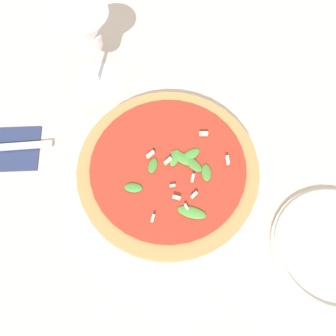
% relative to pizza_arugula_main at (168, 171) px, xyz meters
% --- Properties ---
extents(ground_plane, '(6.00, 6.00, 0.00)m').
position_rel_pizza_arugula_main_xyz_m(ground_plane, '(-0.02, -0.04, -0.02)').
color(ground_plane, beige).
extents(pizza_arugula_main, '(0.31, 0.31, 0.05)m').
position_rel_pizza_arugula_main_xyz_m(pizza_arugula_main, '(0.00, 0.00, 0.00)').
color(pizza_arugula_main, silver).
rests_on(pizza_arugula_main, ground_plane).
extents(wine_glass, '(0.08, 0.08, 0.16)m').
position_rel_pizza_arugula_main_xyz_m(wine_glass, '(0.15, -0.17, 0.10)').
color(wine_glass, white).
rests_on(wine_glass, ground_plane).
extents(napkin, '(0.14, 0.11, 0.01)m').
position_rel_pizza_arugula_main_xyz_m(napkin, '(0.29, -0.01, -0.01)').
color(napkin, navy).
rests_on(napkin, ground_plane).
extents(side_plate_white, '(0.19, 0.19, 0.02)m').
position_rel_pizza_arugula_main_xyz_m(side_plate_white, '(-0.27, 0.08, -0.01)').
color(side_plate_white, silver).
rests_on(side_plate_white, ground_plane).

